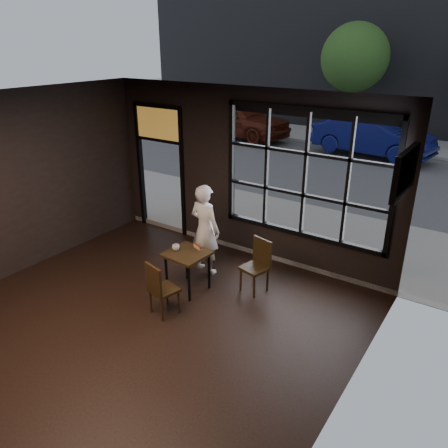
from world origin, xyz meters
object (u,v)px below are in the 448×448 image
Objects in this scene: chair_near at (164,288)px; man at (205,229)px; cafe_table at (188,271)px; navy_car at (372,136)px.

chair_near is 1.52m from man.
cafe_table is at bearing 105.79° from man.
cafe_table is at bearing -66.12° from chair_near.
cafe_table is at bearing -171.38° from navy_car.
navy_car is at bearing 94.58° from cafe_table.
man reaches higher than chair_near.
man is (-0.14, 0.70, 0.48)m from cafe_table.
navy_car is (-0.29, 11.49, 0.35)m from chair_near.
cafe_table is 0.42× the size of man.
navy_car is at bearing -74.41° from chair_near.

